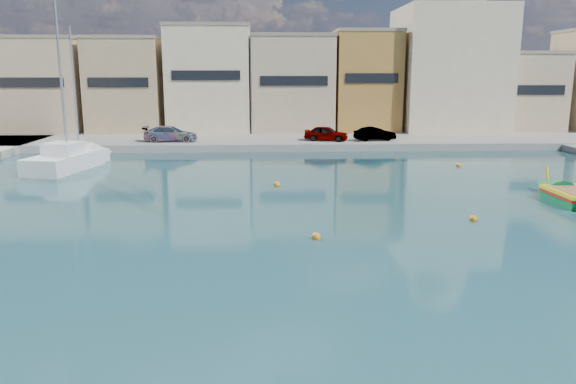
# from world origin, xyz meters

# --- Properties ---
(ground) EXTENTS (160.00, 160.00, 0.00)m
(ground) POSITION_xyz_m (0.00, 0.00, 0.00)
(ground) COLOR #153941
(ground) RESTS_ON ground
(north_quay) EXTENTS (80.00, 8.00, 0.60)m
(north_quay) POSITION_xyz_m (0.00, 32.00, 0.30)
(north_quay) COLOR gray
(north_quay) RESTS_ON ground
(north_townhouses) EXTENTS (83.20, 7.87, 10.19)m
(north_townhouses) POSITION_xyz_m (6.68, 39.36, 5.00)
(north_townhouses) COLOR tan
(north_townhouses) RESTS_ON ground
(church_block) EXTENTS (10.00, 10.00, 19.10)m
(church_block) POSITION_xyz_m (10.00, 40.00, 8.41)
(church_block) COLOR beige
(church_block) RESTS_ON ground
(parked_cars) EXTENTS (21.45, 2.48, 1.29)m
(parked_cars) POSITION_xyz_m (-8.47, 30.50, 1.23)
(parked_cars) COLOR #4C1919
(parked_cars) RESTS_ON north_quay
(luzzu_green) EXTENTS (2.14, 7.66, 2.40)m
(luzzu_green) POSITION_xyz_m (6.71, 9.22, 0.26)
(luzzu_green) COLOR #0B773C
(luzzu_green) RESTS_ON ground
(yacht_north) EXTENTS (3.84, 7.85, 10.09)m
(yacht_north) POSITION_xyz_m (-21.15, 23.57, 0.40)
(yacht_north) COLOR white
(yacht_north) RESTS_ON ground
(yacht_midnorth) EXTENTS (4.34, 8.98, 12.25)m
(yacht_midnorth) POSITION_xyz_m (-21.29, 21.81, 0.48)
(yacht_midnorth) COLOR white
(yacht_midnorth) RESTS_ON ground
(mooring_buoys) EXTENTS (24.54, 26.05, 0.36)m
(mooring_buoys) POSITION_xyz_m (1.92, 5.98, 0.08)
(mooring_buoys) COLOR orange
(mooring_buoys) RESTS_ON ground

